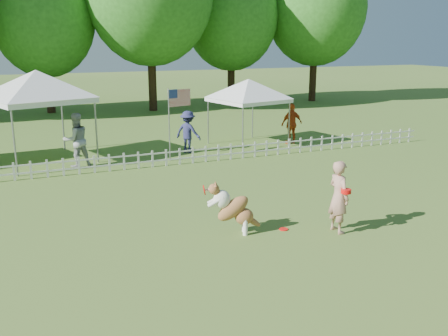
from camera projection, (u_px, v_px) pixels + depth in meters
name	position (u px, v px, depth m)	size (l,w,h in m)	color
ground	(262.00, 233.00, 11.57)	(120.00, 120.00, 0.00)	#34601E
picket_fence	(173.00, 157.00, 17.75)	(22.00, 0.08, 0.60)	silver
handler	(339.00, 197.00, 11.46)	(0.62, 0.41, 1.71)	tan
dog	(234.00, 208.00, 11.40)	(1.19, 0.40, 1.23)	brown
frisbee_on_turf	(284.00, 229.00, 11.79)	(0.22, 0.22, 0.02)	red
canopy_tent_left	(40.00, 118.00, 17.95)	(3.14, 3.14, 3.25)	white
canopy_tent_right	(248.00, 113.00, 20.87)	(2.63, 2.63, 2.72)	white
flag_pole	(169.00, 125.00, 18.16)	(1.02, 0.11, 2.66)	gray
spectator_a	(76.00, 140.00, 17.43)	(0.92, 0.72, 1.90)	#9A9B9F
spectator_b	(188.00, 132.00, 19.62)	(1.07, 0.62, 1.66)	#24264D
spectator_c	(292.00, 124.00, 21.28)	(1.02, 0.42, 1.74)	#C14216
tree_center_left	(44.00, 30.00, 29.31)	(6.00, 6.00, 9.80)	#27601B
tree_center_right	(150.00, 6.00, 29.87)	(7.60, 7.60, 12.60)	#27601B
tree_right	(231.00, 26.00, 33.72)	(6.20, 6.20, 10.40)	#27601B
tree_far_right	(315.00, 19.00, 34.95)	(7.00, 7.00, 11.40)	#27601B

